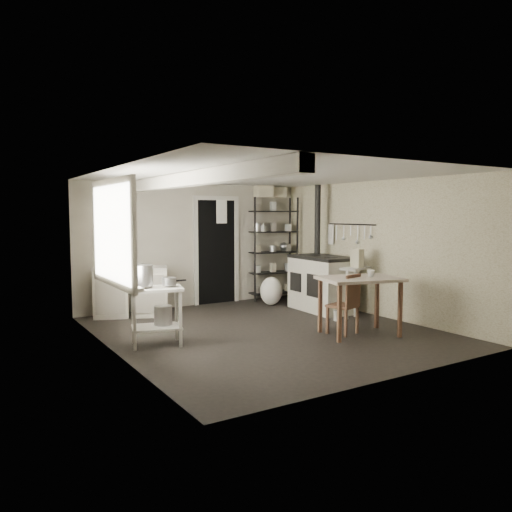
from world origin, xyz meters
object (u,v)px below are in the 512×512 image
flour_sack (271,292)px  base_cabinets (131,289)px  work_table (359,309)px  prep_table (156,315)px  stockpot (143,275)px  stove (322,286)px  shelf_rack (273,253)px  chair (343,301)px

flour_sack → base_cabinets: bearing=170.8°
base_cabinets → work_table: 3.86m
prep_table → stockpot: size_ratio=2.80×
prep_table → work_table: bearing=-20.4°
stockpot → work_table: bearing=-19.8°
stove → flour_sack: bearing=118.7°
work_table → flour_sack: size_ratio=2.04×
prep_table → stockpot: 0.56m
shelf_rack → flour_sack: 1.00m
stove → shelf_rack: bearing=94.4°
stockpot → work_table: stockpot is taller
stockpot → shelf_rack: 4.11m
chair → work_table: bearing=-64.6°
shelf_rack → flour_sack: shelf_rack is taller
shelf_rack → flour_sack: size_ratio=3.85×
base_cabinets → flour_sack: bearing=11.6°
prep_table → shelf_rack: 4.02m
work_table → stove: bearing=67.5°
base_cabinets → chair: bearing=-31.7°
stockpot → chair: size_ratio=0.31×
chair → flour_sack: (0.39, 2.45, -0.24)m
stockpot → chair: (2.69, -0.85, -0.45)m
work_table → flour_sack: work_table is taller
stockpot → work_table: 3.08m
shelf_rack → chair: 3.15m
stove → flour_sack: size_ratio=2.33×
stockpot → flour_sack: size_ratio=0.52×
base_cabinets → flour_sack: base_cabinets is taller
work_table → flour_sack: bearing=85.0°
shelf_rack → prep_table: bearing=-137.6°
base_cabinets → shelf_rack: shelf_rack is taller
prep_table → chair: 2.66m
work_table → chair: chair is taller
prep_table → stove: 3.45m
stockpot → flour_sack: stockpot is taller
base_cabinets → work_table: base_cabinets is taller
stove → stockpot: bearing=-167.0°
work_table → chair: (-0.16, 0.18, 0.10)m
stove → work_table: 1.82m
chair → flour_sack: size_ratio=1.64×
work_table → shelf_rack: bearing=78.6°
base_cabinets → stove: stove is taller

